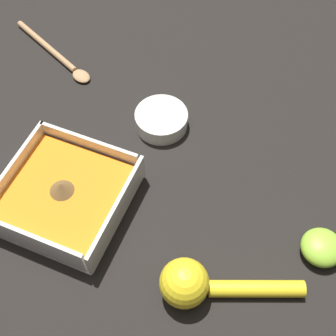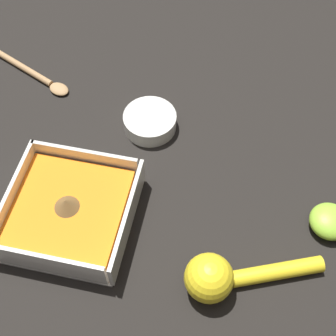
{
  "view_description": "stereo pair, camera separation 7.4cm",
  "coord_description": "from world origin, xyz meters",
  "px_view_note": "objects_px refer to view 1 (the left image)",
  "views": [
    {
      "loc": [
        -0.26,
        -0.29,
        0.65
      ],
      "look_at": [
        0.12,
        -0.13,
        0.03
      ],
      "focal_mm": 50.0,
      "sensor_mm": 36.0,
      "label": 1
    },
    {
      "loc": [
        -0.28,
        -0.22,
        0.65
      ],
      "look_at": [
        0.12,
        -0.13,
        0.03
      ],
      "focal_mm": 50.0,
      "sensor_mm": 36.0,
      "label": 2
    }
  ],
  "objects_px": {
    "spice_bowl": "(161,120)",
    "lemon_half": "(322,247)",
    "square_dish": "(66,197)",
    "lemon_squeezer": "(198,284)",
    "wooden_spoon": "(56,54)"
  },
  "relations": [
    {
      "from": "spice_bowl",
      "to": "lemon_half",
      "type": "distance_m",
      "value": 0.34
    },
    {
      "from": "square_dish",
      "to": "lemon_squeezer",
      "type": "distance_m",
      "value": 0.24
    },
    {
      "from": "square_dish",
      "to": "lemon_half",
      "type": "relative_size",
      "value": 2.97
    },
    {
      "from": "spice_bowl",
      "to": "wooden_spoon",
      "type": "relative_size",
      "value": 0.43
    },
    {
      "from": "square_dish",
      "to": "wooden_spoon",
      "type": "xyz_separation_m",
      "value": [
        0.28,
        0.18,
        -0.02
      ]
    },
    {
      "from": "square_dish",
      "to": "wooden_spoon",
      "type": "height_order",
      "value": "square_dish"
    },
    {
      "from": "lemon_squeezer",
      "to": "wooden_spoon",
      "type": "relative_size",
      "value": 0.9
    },
    {
      "from": "lemon_half",
      "to": "wooden_spoon",
      "type": "bearing_deg",
      "value": 69.43
    },
    {
      "from": "square_dish",
      "to": "spice_bowl",
      "type": "relative_size",
      "value": 2.0
    },
    {
      "from": "lemon_squeezer",
      "to": "wooden_spoon",
      "type": "xyz_separation_m",
      "value": [
        0.34,
        0.42,
        -0.02
      ]
    },
    {
      "from": "square_dish",
      "to": "wooden_spoon",
      "type": "relative_size",
      "value": 0.85
    },
    {
      "from": "lemon_squeezer",
      "to": "lemon_half",
      "type": "distance_m",
      "value": 0.19
    },
    {
      "from": "lemon_half",
      "to": "wooden_spoon",
      "type": "xyz_separation_m",
      "value": [
        0.21,
        0.57,
        -0.01
      ]
    },
    {
      "from": "lemon_squeezer",
      "to": "wooden_spoon",
      "type": "height_order",
      "value": "lemon_squeezer"
    },
    {
      "from": "spice_bowl",
      "to": "lemon_half",
      "type": "height_order",
      "value": "lemon_half"
    }
  ]
}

